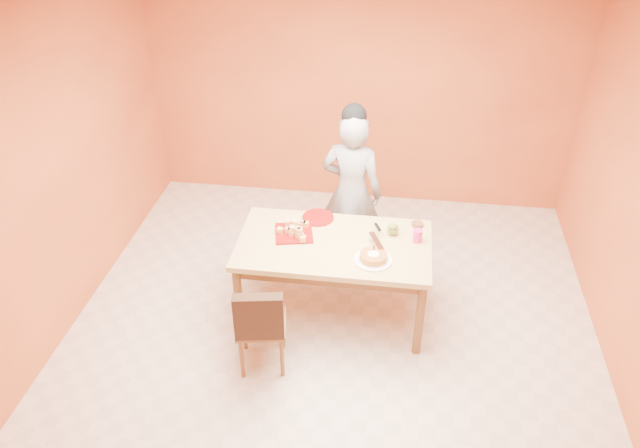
# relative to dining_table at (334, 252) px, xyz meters

# --- Properties ---
(floor) EXTENTS (5.00, 5.00, 0.00)m
(floor) POSITION_rel_dining_table_xyz_m (0.02, -0.43, -0.67)
(floor) COLOR beige
(floor) RESTS_ON ground
(ceiling) EXTENTS (5.00, 5.00, 0.00)m
(ceiling) POSITION_rel_dining_table_xyz_m (0.02, -0.43, 2.03)
(ceiling) COLOR white
(ceiling) RESTS_ON wall_back
(wall_back) EXTENTS (4.50, 0.00, 4.50)m
(wall_back) POSITION_rel_dining_table_xyz_m (0.02, 2.07, 0.68)
(wall_back) COLOR #D26330
(wall_back) RESTS_ON floor
(wall_left) EXTENTS (0.00, 5.00, 5.00)m
(wall_left) POSITION_rel_dining_table_xyz_m (-2.23, -0.43, 0.68)
(wall_left) COLOR #D26330
(wall_left) RESTS_ON floor
(dining_table) EXTENTS (1.60, 0.90, 0.76)m
(dining_table) POSITION_rel_dining_table_xyz_m (0.00, 0.00, 0.00)
(dining_table) COLOR tan
(dining_table) RESTS_ON floor
(dining_chair) EXTENTS (0.45, 0.51, 0.84)m
(dining_chair) POSITION_rel_dining_table_xyz_m (-0.49, -0.69, -0.23)
(dining_chair) COLOR brown
(dining_chair) RESTS_ON floor
(pastry_pile) EXTENTS (0.28, 0.28, 0.09)m
(pastry_pile) POSITION_rel_dining_table_xyz_m (-0.35, 0.08, 0.16)
(pastry_pile) COLOR #E89D63
(pastry_pile) RESTS_ON pastry_platter
(person) EXTENTS (0.64, 0.48, 1.58)m
(person) POSITION_rel_dining_table_xyz_m (0.07, 0.78, 0.13)
(person) COLOR gray
(person) RESTS_ON floor
(pastry_platter) EXTENTS (0.37, 0.37, 0.02)m
(pastry_platter) POSITION_rel_dining_table_xyz_m (-0.35, 0.08, 0.10)
(pastry_platter) COLOR maroon
(pastry_platter) RESTS_ON dining_table
(red_dinner_plate) EXTENTS (0.36, 0.36, 0.02)m
(red_dinner_plate) POSITION_rel_dining_table_xyz_m (-0.18, 0.35, 0.10)
(red_dinner_plate) COLOR maroon
(red_dinner_plate) RESTS_ON dining_table
(white_cake_plate) EXTENTS (0.39, 0.39, 0.01)m
(white_cake_plate) POSITION_rel_dining_table_xyz_m (0.34, -0.20, 0.10)
(white_cake_plate) COLOR white
(white_cake_plate) RESTS_ON dining_table
(sponge_cake) EXTENTS (0.22, 0.22, 0.05)m
(sponge_cake) POSITION_rel_dining_table_xyz_m (0.34, -0.20, 0.13)
(sponge_cake) COLOR gold
(sponge_cake) RESTS_ON white_cake_plate
(cake_server) EXTENTS (0.15, 0.26, 0.01)m
(cake_server) POSITION_rel_dining_table_xyz_m (0.35, -0.02, 0.16)
(cake_server) COLOR white
(cake_server) RESTS_ON sponge_cake
(egg_ornament) EXTENTS (0.12, 0.11, 0.12)m
(egg_ornament) POSITION_rel_dining_table_xyz_m (0.47, 0.18, 0.16)
(egg_ornament) COLOR olive
(egg_ornament) RESTS_ON dining_table
(magenta_glass) EXTENTS (0.09, 0.09, 0.11)m
(magenta_glass) POSITION_rel_dining_table_xyz_m (0.68, 0.12, 0.15)
(magenta_glass) COLOR #E2227B
(magenta_glass) RESTS_ON dining_table
(checker_tin) EXTENTS (0.11, 0.11, 0.03)m
(checker_tin) POSITION_rel_dining_table_xyz_m (0.68, 0.35, 0.11)
(checker_tin) COLOR #37190F
(checker_tin) RESTS_ON dining_table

